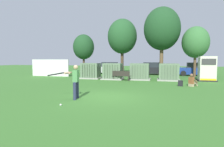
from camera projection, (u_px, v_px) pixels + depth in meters
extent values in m
plane|color=#3D752D|center=(106.00, 97.00, 10.30)|extent=(96.00, 96.00, 0.00)
cube|color=silver|center=(50.00, 68.00, 22.79)|extent=(4.80, 0.12, 2.00)
cube|color=#9E9B93|center=(91.00, 78.00, 20.06)|extent=(2.10, 1.70, 0.12)
cube|color=#607A5B|center=(91.00, 70.00, 20.00)|extent=(1.80, 1.40, 1.50)
cube|color=#52684E|center=(82.00, 71.00, 19.41)|extent=(0.06, 0.12, 1.27)
cube|color=#52684E|center=(85.00, 71.00, 19.35)|extent=(0.06, 0.12, 1.27)
cube|color=#52684E|center=(87.00, 71.00, 19.29)|extent=(0.06, 0.12, 1.27)
cube|color=#52684E|center=(89.00, 71.00, 19.23)|extent=(0.06, 0.12, 1.27)
cube|color=#52684E|center=(92.00, 71.00, 19.17)|extent=(0.06, 0.12, 1.27)
cube|color=#52684E|center=(94.00, 71.00, 19.11)|extent=(0.06, 0.12, 1.27)
cube|color=#9E9B93|center=(113.00, 79.00, 19.20)|extent=(2.10, 1.70, 0.12)
cube|color=#607A5B|center=(113.00, 71.00, 19.14)|extent=(1.80, 1.40, 1.50)
cube|color=#52684E|center=(105.00, 71.00, 18.56)|extent=(0.06, 0.12, 1.27)
cube|color=#52684E|center=(107.00, 71.00, 18.50)|extent=(0.06, 0.12, 1.27)
cube|color=#52684E|center=(110.00, 71.00, 18.44)|extent=(0.06, 0.12, 1.27)
cube|color=#52684E|center=(112.00, 71.00, 18.37)|extent=(0.06, 0.12, 1.27)
cube|color=#52684E|center=(115.00, 71.00, 18.31)|extent=(0.06, 0.12, 1.27)
cube|color=#52684E|center=(117.00, 71.00, 18.25)|extent=(0.06, 0.12, 1.27)
cube|color=#9E9B93|center=(140.00, 79.00, 18.87)|extent=(2.10, 1.70, 0.12)
cube|color=#607A5B|center=(140.00, 71.00, 18.81)|extent=(1.80, 1.40, 1.50)
cube|color=#52684E|center=(132.00, 71.00, 18.23)|extent=(0.06, 0.12, 1.27)
cube|color=#52684E|center=(135.00, 71.00, 18.16)|extent=(0.06, 0.12, 1.27)
cube|color=#52684E|center=(138.00, 71.00, 18.10)|extent=(0.06, 0.12, 1.27)
cube|color=#52684E|center=(140.00, 71.00, 18.04)|extent=(0.06, 0.12, 1.27)
cube|color=#52684E|center=(143.00, 72.00, 17.98)|extent=(0.06, 0.12, 1.27)
cube|color=#52684E|center=(146.00, 72.00, 17.92)|extent=(0.06, 0.12, 1.27)
cube|color=#9E9B93|center=(169.00, 80.00, 18.16)|extent=(2.10, 1.70, 0.12)
cube|color=#607A5B|center=(169.00, 71.00, 18.10)|extent=(1.80, 1.40, 1.50)
cube|color=#52684E|center=(162.00, 72.00, 17.52)|extent=(0.06, 0.12, 1.27)
cube|color=#52684E|center=(165.00, 72.00, 17.46)|extent=(0.06, 0.12, 1.27)
cube|color=#52684E|center=(168.00, 72.00, 17.40)|extent=(0.06, 0.12, 1.27)
cube|color=#52684E|center=(171.00, 72.00, 17.34)|extent=(0.06, 0.12, 1.27)
cube|color=#52684E|center=(173.00, 72.00, 17.28)|extent=(0.06, 0.12, 1.27)
cube|color=#52684E|center=(176.00, 72.00, 17.21)|extent=(0.06, 0.12, 1.27)
cube|color=#262626|center=(206.00, 80.00, 17.77)|extent=(1.60, 1.40, 0.10)
cube|color=beige|center=(207.00, 68.00, 17.68)|extent=(1.40, 1.20, 2.20)
cube|color=#383838|center=(209.00, 62.00, 17.04)|extent=(1.19, 0.04, 0.55)
cube|color=yellow|center=(208.00, 80.00, 17.16)|extent=(1.33, 0.04, 0.16)
cube|color=#2D2823|center=(121.00, 76.00, 18.18)|extent=(1.84, 0.73, 0.05)
cube|color=#2D2823|center=(121.00, 73.00, 18.00)|extent=(1.78, 0.37, 0.44)
cylinder|color=#2D2823|center=(115.00, 78.00, 18.65)|extent=(0.06, 0.06, 0.42)
cylinder|color=#2D2823|center=(129.00, 78.00, 18.01)|extent=(0.06, 0.06, 0.42)
cylinder|color=#2D2823|center=(113.00, 78.00, 18.39)|extent=(0.06, 0.06, 0.42)
cylinder|color=#2D2823|center=(128.00, 79.00, 17.75)|extent=(0.06, 0.06, 0.42)
cylinder|color=#282D4C|center=(75.00, 91.00, 9.46)|extent=(0.16, 0.16, 0.88)
cylinder|color=#282D4C|center=(77.00, 90.00, 9.94)|extent=(0.16, 0.16, 0.88)
cube|color=#4C8C4C|center=(76.00, 76.00, 9.65)|extent=(0.30, 0.43, 0.60)
sphere|color=tan|center=(76.00, 67.00, 9.61)|extent=(0.23, 0.23, 0.23)
cylinder|color=tan|center=(68.00, 73.00, 9.58)|extent=(0.19, 0.55, 0.09)
cylinder|color=tan|center=(69.00, 73.00, 9.76)|extent=(0.34, 0.52, 0.09)
cylinder|color=black|center=(56.00, 74.00, 9.73)|extent=(0.85, 0.20, 0.21)
sphere|color=black|center=(64.00, 73.00, 9.69)|extent=(0.08, 0.08, 0.08)
sphere|color=white|center=(61.00, 105.00, 8.29)|extent=(0.09, 0.09, 0.09)
cube|color=tan|center=(191.00, 85.00, 14.21)|extent=(0.41, 0.41, 0.20)
cube|color=brown|center=(191.00, 80.00, 14.18)|extent=(0.41, 0.41, 0.52)
sphere|color=brown|center=(192.00, 75.00, 14.15)|extent=(0.22, 0.22, 0.22)
cylinder|color=tan|center=(192.00, 83.00, 14.40)|extent=(0.41, 0.41, 0.13)
cylinder|color=tan|center=(194.00, 83.00, 14.51)|extent=(0.29, 0.29, 0.46)
cylinder|color=tan|center=(194.00, 83.00, 14.23)|extent=(0.41, 0.41, 0.13)
cylinder|color=tan|center=(196.00, 83.00, 14.34)|extent=(0.29, 0.29, 0.46)
cylinder|color=brown|center=(191.00, 80.00, 14.49)|extent=(0.35, 0.35, 0.32)
cylinder|color=brown|center=(196.00, 81.00, 14.10)|extent=(0.35, 0.35, 0.32)
cube|color=black|center=(180.00, 83.00, 14.31)|extent=(0.37, 0.29, 0.44)
cube|color=black|center=(181.00, 84.00, 14.43)|extent=(0.23, 0.13, 0.22)
cylinder|color=#4C3828|center=(84.00, 66.00, 25.32)|extent=(0.28, 0.28, 2.25)
ellipsoid|color=#1E4723|center=(84.00, 47.00, 25.13)|extent=(2.77, 2.77, 3.29)
cylinder|color=#4C3828|center=(122.00, 63.00, 25.10)|extent=(0.38, 0.38, 3.09)
ellipsoid|color=#235128|center=(122.00, 36.00, 24.84)|extent=(3.80, 3.80, 4.51)
cylinder|color=brown|center=(161.00, 62.00, 22.87)|extent=(0.43, 0.43, 3.48)
ellipsoid|color=#1E4723|center=(162.00, 29.00, 22.57)|extent=(4.28, 4.28, 5.08)
cylinder|color=brown|center=(195.00, 66.00, 21.90)|extent=(0.30, 0.30, 2.45)
ellipsoid|color=#387038|center=(196.00, 42.00, 21.69)|extent=(3.01, 3.01, 3.58)
cube|color=#B2B2B7|center=(109.00, 69.00, 26.87)|extent=(4.28, 1.92, 0.80)
cube|color=#262B33|center=(110.00, 64.00, 26.79)|extent=(2.18, 1.67, 0.64)
cylinder|color=black|center=(98.00, 72.00, 26.31)|extent=(0.65, 0.25, 0.64)
cylinder|color=black|center=(101.00, 71.00, 27.97)|extent=(0.65, 0.25, 0.64)
cylinder|color=black|center=(117.00, 72.00, 25.81)|extent=(0.65, 0.25, 0.64)
cylinder|color=black|center=(119.00, 71.00, 27.47)|extent=(0.65, 0.25, 0.64)
cube|color=black|center=(150.00, 70.00, 25.22)|extent=(4.24, 1.80, 0.80)
cube|color=#262B33|center=(152.00, 65.00, 25.13)|extent=(2.14, 1.61, 0.64)
cylinder|color=black|center=(140.00, 72.00, 24.70)|extent=(0.64, 0.23, 0.64)
cylinder|color=black|center=(141.00, 72.00, 26.35)|extent=(0.64, 0.23, 0.64)
cylinder|color=black|center=(161.00, 73.00, 24.13)|extent=(0.64, 0.23, 0.64)
cylinder|color=black|center=(160.00, 72.00, 25.78)|extent=(0.64, 0.23, 0.64)
cube|color=navy|center=(194.00, 71.00, 23.56)|extent=(4.32, 2.01, 0.80)
cube|color=#262B33|center=(196.00, 65.00, 23.46)|extent=(2.21, 1.71, 0.64)
cylinder|color=black|center=(183.00, 73.00, 23.18)|extent=(0.65, 0.27, 0.64)
cylinder|color=black|center=(183.00, 72.00, 24.79)|extent=(0.65, 0.27, 0.64)
cylinder|color=black|center=(207.00, 74.00, 22.36)|extent=(0.65, 0.27, 0.64)
cylinder|color=black|center=(205.00, 73.00, 23.97)|extent=(0.65, 0.27, 0.64)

